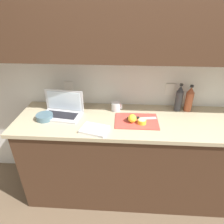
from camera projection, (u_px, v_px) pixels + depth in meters
ground_plane at (143, 189)px, 2.25m from camera, size 12.00×12.00×0.00m
wall_back at (155, 42)px, 1.70m from camera, size 5.20×0.38×2.60m
counter_unit at (149, 158)px, 2.03m from camera, size 2.47×0.62×0.92m
laptop at (62, 110)px, 1.87m from camera, size 0.40×0.26×0.23m
cutting_board at (136, 121)px, 1.79m from camera, size 0.38×0.27×0.01m
knife at (137, 118)px, 1.81m from camera, size 0.27×0.07×0.02m
lemon_half_cut at (142, 122)px, 1.73m from camera, size 0.07×0.07×0.04m
lemon_whole_beside at (132, 118)px, 1.74m from camera, size 0.07×0.07×0.07m
bottle_green_soda at (189, 99)px, 1.91m from camera, size 0.07×0.07×0.26m
bottle_oil_tall at (179, 98)px, 1.91m from camera, size 0.07×0.07×0.27m
measuring_cup at (116, 106)px, 1.95m from camera, size 0.11×0.09×0.09m
bowl_white at (45, 117)px, 1.81m from camera, size 0.15×0.15×0.05m
dish_towel at (94, 130)px, 1.65m from camera, size 0.25×0.21×0.02m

